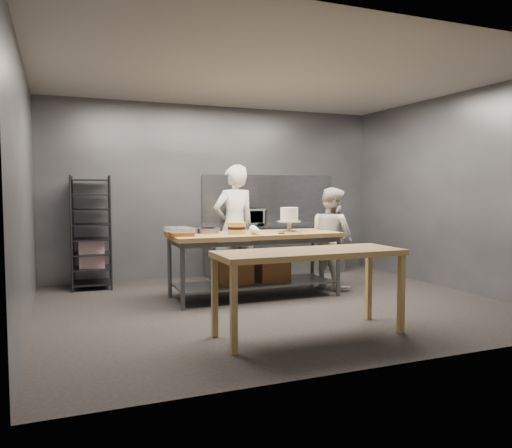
{
  "coord_description": "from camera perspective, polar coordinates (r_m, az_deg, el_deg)",
  "views": [
    {
      "loc": [
        -2.69,
        -6.01,
        1.54
      ],
      "look_at": [
        -0.08,
        0.48,
        1.05
      ],
      "focal_mm": 35.0,
      "sensor_mm": 36.0,
      "label": 1
    }
  ],
  "objects": [
    {
      "name": "splashback_panel",
      "position": [
        9.26,
        1.57,
        2.83
      ],
      "size": [
        2.6,
        0.02,
        0.9
      ],
      "primitive_type": "cube",
      "color": "slate",
      "rests_on": "back_counter"
    },
    {
      "name": "near_counter",
      "position": [
        5.27,
        6.14,
        -3.93
      ],
      "size": [
        2.0,
        0.7,
        0.9
      ],
      "color": "olive",
      "rests_on": "ground"
    },
    {
      "name": "frosted_cake_stand",
      "position": [
        7.28,
        3.82,
        0.89
      ],
      "size": [
        0.34,
        0.34,
        0.35
      ],
      "color": "#AEA48B",
      "rests_on": "work_table"
    },
    {
      "name": "offset_spatula",
      "position": [
        6.95,
        3.59,
        -1.08
      ],
      "size": [
        0.37,
        0.02,
        0.02
      ],
      "color": "slate",
      "rests_on": "work_table"
    },
    {
      "name": "ground",
      "position": [
        6.76,
        2.16,
        -9.15
      ],
      "size": [
        6.0,
        6.0,
        0.0
      ],
      "primitive_type": "plane",
      "color": "black",
      "rests_on": "ground"
    },
    {
      "name": "back_wall",
      "position": [
        8.93,
        -4.39,
        3.74
      ],
      "size": [
        6.0,
        0.04,
        3.0
      ],
      "primitive_type": "cube",
      "color": "#4C4F54",
      "rests_on": "ground"
    },
    {
      "name": "speed_rack",
      "position": [
        8.16,
        -18.3,
        -1.01
      ],
      "size": [
        0.65,
        0.69,
        1.75
      ],
      "color": "black",
      "rests_on": "ground"
    },
    {
      "name": "chef_behind",
      "position": [
        7.78,
        -2.5,
        -0.29
      ],
      "size": [
        0.77,
        0.57,
        1.92
      ],
      "primitive_type": "imported",
      "rotation": [
        0.0,
        0.0,
        3.31
      ],
      "color": "white",
      "rests_on": "ground"
    },
    {
      "name": "chef_right",
      "position": [
        7.84,
        8.64,
        -1.59
      ],
      "size": [
        0.76,
        0.88,
        1.56
      ],
      "primitive_type": "imported",
      "rotation": [
        0.0,
        0.0,
        1.82
      ],
      "color": "silver",
      "rests_on": "ground"
    },
    {
      "name": "work_table",
      "position": [
        7.11,
        -0.39,
        -3.81
      ],
      "size": [
        2.4,
        0.9,
        0.92
      ],
      "color": "olive",
      "rests_on": "ground"
    },
    {
      "name": "back_counter",
      "position": [
        9.05,
        2.32,
        -2.9
      ],
      "size": [
        2.6,
        0.6,
        0.9
      ],
      "color": "slate",
      "rests_on": "ground"
    },
    {
      "name": "pastry_clamshells",
      "position": [
        6.74,
        -8.8,
        -0.84
      ],
      "size": [
        0.33,
        0.44,
        0.11
      ],
      "color": "brown",
      "rests_on": "work_table"
    },
    {
      "name": "cake_pans",
      "position": [
        7.06,
        -6.07,
        -0.75
      ],
      "size": [
        0.57,
        0.39,
        0.07
      ],
      "color": "gray",
      "rests_on": "work_table"
    },
    {
      "name": "piping_bag",
      "position": [
        6.75,
        0.13,
        -0.76
      ],
      "size": [
        0.15,
        0.39,
        0.12
      ],
      "primitive_type": "cone",
      "rotation": [
        1.57,
        0.0,
        -0.07
      ],
      "color": "white",
      "rests_on": "work_table"
    },
    {
      "name": "microwave",
      "position": [
        8.79,
        -0.91,
        0.81
      ],
      "size": [
        0.54,
        0.37,
        0.3
      ],
      "primitive_type": "imported",
      "color": "black",
      "rests_on": "back_counter"
    },
    {
      "name": "layer_cake",
      "position": [
        6.95,
        -2.23,
        -0.46
      ],
      "size": [
        0.25,
        0.25,
        0.16
      ],
      "color": "gold",
      "rests_on": "work_table"
    }
  ]
}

